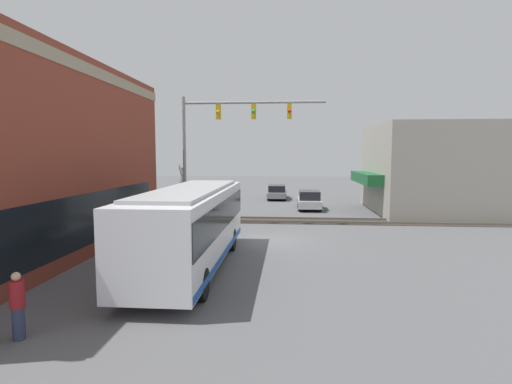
{
  "coord_description": "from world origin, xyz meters",
  "views": [
    {
      "loc": [
        -20.4,
        -0.95,
        4.44
      ],
      "look_at": [
        3.21,
        1.0,
        2.19
      ],
      "focal_mm": 28.0,
      "sensor_mm": 36.0,
      "label": 1
    }
  ],
  "objects": [
    {
      "name": "rail_track_near",
      "position": [
        6.0,
        0.0,
        0.03
      ],
      "size": [
        2.6,
        60.0,
        0.15
      ],
      "color": "#332D28",
      "rests_on": "ground"
    },
    {
      "name": "pedestrian_by_lamp",
      "position": [
        -11.7,
        5.48,
        0.84
      ],
      "size": [
        0.34,
        0.34,
        1.66
      ],
      "color": "#2D3351",
      "rests_on": "ground"
    },
    {
      "name": "city_bus",
      "position": [
        -5.4,
        2.8,
        1.74
      ],
      "size": [
        10.39,
        2.59,
        3.15
      ],
      "color": "silver",
      "rests_on": "ground"
    },
    {
      "name": "parked_car_grey",
      "position": [
        19.07,
        0.2,
        0.66
      ],
      "size": [
        4.88,
        1.82,
        1.41
      ],
      "color": "slate",
      "rests_on": "ground"
    },
    {
      "name": "shop_building",
      "position": [
        11.24,
        -12.02,
        3.31
      ],
      "size": [
        10.72,
        10.3,
        6.64
      ],
      "color": "gray",
      "rests_on": "ground"
    },
    {
      "name": "traffic_signal_gantry",
      "position": [
        4.14,
        2.99,
        5.94
      ],
      "size": [
        0.42,
        8.79,
        7.97
      ],
      "color": "gray",
      "rests_on": "ground"
    },
    {
      "name": "crossing_signal",
      "position": [
        3.96,
        5.68,
        2.3
      ],
      "size": [
        1.41,
        1.18,
        3.81
      ],
      "color": "gray",
      "rests_on": "ground"
    },
    {
      "name": "parked_car_silver",
      "position": [
        11.85,
        -2.6,
        0.7
      ],
      "size": [
        4.38,
        1.82,
        1.51
      ],
      "color": "#B7B7BC",
      "rests_on": "ground"
    },
    {
      "name": "ground_plane",
      "position": [
        0.0,
        0.0,
        0.0
      ],
      "size": [
        120.0,
        120.0,
        0.0
      ],
      "primitive_type": "plane",
      "color": "#565659"
    }
  ]
}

